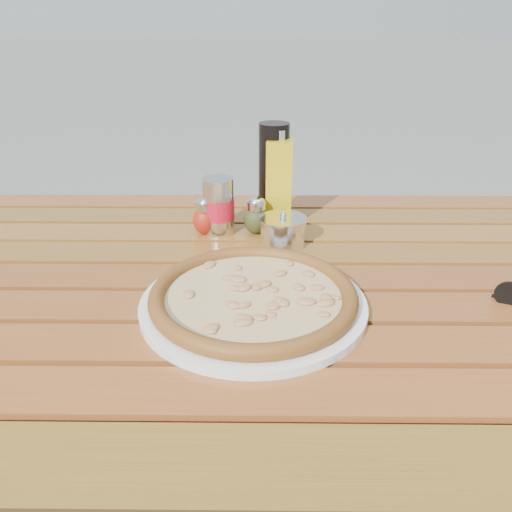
{
  "coord_description": "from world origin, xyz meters",
  "views": [
    {
      "loc": [
        0.01,
        -0.79,
        1.17
      ],
      "look_at": [
        0.0,
        0.02,
        0.78
      ],
      "focal_mm": 35.0,
      "sensor_mm": 36.0,
      "label": 1
    }
  ],
  "objects_px": {
    "oregano_shaker": "(256,216)",
    "soda_can": "(219,207)",
    "dark_bottle": "(274,174)",
    "pepper_shaker": "(205,217)",
    "pizza": "(253,295)",
    "plate": "(253,304)",
    "olive_oil_cruet": "(279,183)",
    "parmesan_tin": "(283,231)",
    "table": "(256,312)"
  },
  "relations": [
    {
      "from": "plate",
      "to": "parmesan_tin",
      "type": "distance_m",
      "value": 0.25
    },
    {
      "from": "pepper_shaker",
      "to": "table",
      "type": "bearing_deg",
      "value": -60.66
    },
    {
      "from": "dark_bottle",
      "to": "parmesan_tin",
      "type": "distance_m",
      "value": 0.15
    },
    {
      "from": "pizza",
      "to": "dark_bottle",
      "type": "xyz_separation_m",
      "value": [
        0.04,
        0.38,
        0.09
      ]
    },
    {
      "from": "pizza",
      "to": "plate",
      "type": "bearing_deg",
      "value": 0.0
    },
    {
      "from": "oregano_shaker",
      "to": "soda_can",
      "type": "height_order",
      "value": "soda_can"
    },
    {
      "from": "pizza",
      "to": "oregano_shaker",
      "type": "bearing_deg",
      "value": 89.66
    },
    {
      "from": "olive_oil_cruet",
      "to": "pizza",
      "type": "bearing_deg",
      "value": -98.2
    },
    {
      "from": "pizza",
      "to": "soda_can",
      "type": "relative_size",
      "value": 3.27
    },
    {
      "from": "parmesan_tin",
      "to": "table",
      "type": "bearing_deg",
      "value": -111.15
    },
    {
      "from": "pepper_shaker",
      "to": "oregano_shaker",
      "type": "relative_size",
      "value": 1.0
    },
    {
      "from": "olive_oil_cruet",
      "to": "parmesan_tin",
      "type": "distance_m",
      "value": 0.13
    },
    {
      "from": "plate",
      "to": "pepper_shaker",
      "type": "xyz_separation_m",
      "value": [
        -0.11,
        0.3,
        0.03
      ]
    },
    {
      "from": "pizza",
      "to": "dark_bottle",
      "type": "bearing_deg",
      "value": 84.1
    },
    {
      "from": "plate",
      "to": "dark_bottle",
      "type": "distance_m",
      "value": 0.39
    },
    {
      "from": "plate",
      "to": "dark_bottle",
      "type": "height_order",
      "value": "dark_bottle"
    },
    {
      "from": "dark_bottle",
      "to": "olive_oil_cruet",
      "type": "distance_m",
      "value": 0.03
    },
    {
      "from": "soda_can",
      "to": "olive_oil_cruet",
      "type": "bearing_deg",
      "value": 19.44
    },
    {
      "from": "oregano_shaker",
      "to": "dark_bottle",
      "type": "relative_size",
      "value": 0.37
    },
    {
      "from": "table",
      "to": "pizza",
      "type": "relative_size",
      "value": 3.57
    },
    {
      "from": "dark_bottle",
      "to": "parmesan_tin",
      "type": "relative_size",
      "value": 1.9
    },
    {
      "from": "table",
      "to": "dark_bottle",
      "type": "height_order",
      "value": "dark_bottle"
    },
    {
      "from": "soda_can",
      "to": "parmesan_tin",
      "type": "height_order",
      "value": "soda_can"
    },
    {
      "from": "table",
      "to": "parmesan_tin",
      "type": "distance_m",
      "value": 0.18
    },
    {
      "from": "plate",
      "to": "pizza",
      "type": "distance_m",
      "value": 0.02
    },
    {
      "from": "oregano_shaker",
      "to": "parmesan_tin",
      "type": "distance_m",
      "value": 0.08
    },
    {
      "from": "plate",
      "to": "oregano_shaker",
      "type": "relative_size",
      "value": 4.39
    },
    {
      "from": "olive_oil_cruet",
      "to": "table",
      "type": "bearing_deg",
      "value": -101.05
    },
    {
      "from": "pizza",
      "to": "dark_bottle",
      "type": "height_order",
      "value": "dark_bottle"
    },
    {
      "from": "oregano_shaker",
      "to": "dark_bottle",
      "type": "bearing_deg",
      "value": 61.86
    },
    {
      "from": "table",
      "to": "oregano_shaker",
      "type": "xyz_separation_m",
      "value": [
        -0.0,
        0.2,
        0.11
      ]
    },
    {
      "from": "plate",
      "to": "pizza",
      "type": "xyz_separation_m",
      "value": [
        0.0,
        0.0,
        0.02
      ]
    },
    {
      "from": "table",
      "to": "pizza",
      "type": "bearing_deg",
      "value": -91.57
    },
    {
      "from": "oregano_shaker",
      "to": "parmesan_tin",
      "type": "bearing_deg",
      "value": -49.01
    },
    {
      "from": "parmesan_tin",
      "to": "olive_oil_cruet",
      "type": "bearing_deg",
      "value": 92.5
    },
    {
      "from": "dark_bottle",
      "to": "soda_can",
      "type": "bearing_deg",
      "value": -150.03
    },
    {
      "from": "table",
      "to": "olive_oil_cruet",
      "type": "relative_size",
      "value": 6.67
    },
    {
      "from": "olive_oil_cruet",
      "to": "oregano_shaker",
      "type": "bearing_deg",
      "value": -136.03
    },
    {
      "from": "dark_bottle",
      "to": "pepper_shaker",
      "type": "bearing_deg",
      "value": -152.92
    },
    {
      "from": "table",
      "to": "olive_oil_cruet",
      "type": "bearing_deg",
      "value": 78.95
    },
    {
      "from": "pepper_shaker",
      "to": "dark_bottle",
      "type": "bearing_deg",
      "value": 27.08
    },
    {
      "from": "pizza",
      "to": "parmesan_tin",
      "type": "bearing_deg",
      "value": 77.15
    },
    {
      "from": "dark_bottle",
      "to": "soda_can",
      "type": "distance_m",
      "value": 0.14
    },
    {
      "from": "oregano_shaker",
      "to": "pepper_shaker",
      "type": "bearing_deg",
      "value": -177.45
    },
    {
      "from": "table",
      "to": "plate",
      "type": "xyz_separation_m",
      "value": [
        -0.0,
        -0.11,
        0.08
      ]
    },
    {
      "from": "pepper_shaker",
      "to": "parmesan_tin",
      "type": "distance_m",
      "value": 0.17
    },
    {
      "from": "table",
      "to": "olive_oil_cruet",
      "type": "xyz_separation_m",
      "value": [
        0.05,
        0.25,
        0.17
      ]
    },
    {
      "from": "parmesan_tin",
      "to": "soda_can",
      "type": "bearing_deg",
      "value": 154.34
    },
    {
      "from": "table",
      "to": "pizza",
      "type": "xyz_separation_m",
      "value": [
        -0.0,
        -0.11,
        0.1
      ]
    },
    {
      "from": "table",
      "to": "pepper_shaker",
      "type": "height_order",
      "value": "pepper_shaker"
    }
  ]
}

